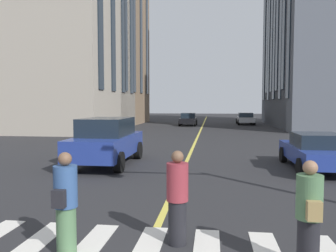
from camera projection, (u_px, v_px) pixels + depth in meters
The scene contains 9 objects.
lane_centre_line at pixel (196, 140), 23.00m from camera, with size 80.00×0.16×0.01m.
car_black_near at pixel (188, 119), 37.78m from camera, with size 3.90×1.89×1.40m.
car_blue_trailing at pixel (316, 151), 12.64m from camera, with size 4.40×1.95×1.37m.
car_blue_parked_a at pixel (107, 141), 13.70m from camera, with size 4.70×2.14×1.88m.
car_silver_far at pixel (245, 118), 39.85m from camera, with size 4.40×1.95×1.37m.
pedestrian_near at pixel (309, 216), 4.99m from camera, with size 0.50×0.38×1.64m.
pedestrian_companion at pixel (177, 198), 5.92m from camera, with size 0.38×0.38×1.65m.
pedestrian_far at pixel (66, 204), 5.50m from camera, with size 0.50×0.38×1.69m.
building_left_near at pixel (83, 10), 39.41m from camera, with size 14.61×13.07×26.47m.
Camera 1 is at (-2.95, -1.08, 2.47)m, focal length 36.38 mm.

